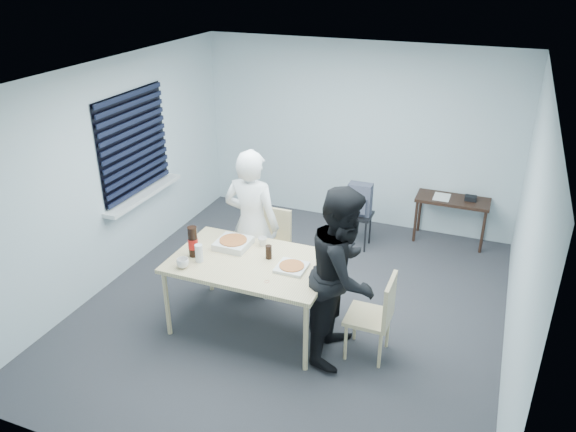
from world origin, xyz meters
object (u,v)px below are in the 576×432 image
at_px(mug_a, 183,263).
at_px(dining_table, 252,266).
at_px(person_white, 252,225).
at_px(person_black, 343,274).
at_px(stool, 359,221).
at_px(mug_b, 263,242).
at_px(soda_bottle, 193,242).
at_px(backpack, 360,200).
at_px(chair_right, 378,312).
at_px(side_table, 452,204).
at_px(chair_far, 272,240).

bearing_deg(mug_a, dining_table, 32.63).
bearing_deg(person_white, person_black, 152.93).
xyz_separation_m(stool, mug_b, (-0.59, -1.81, 0.47)).
relative_size(mug_a, soda_bottle, 0.37).
distance_m(backpack, soda_bottle, 2.56).
xyz_separation_m(chair_right, mug_a, (-1.91, -0.37, 0.33)).
bearing_deg(soda_bottle, person_white, 64.92).
distance_m(dining_table, stool, 2.25).
bearing_deg(side_table, backpack, -151.55).
bearing_deg(person_black, chair_right, -81.69).
bearing_deg(person_black, person_white, 62.93).
distance_m(chair_far, stool, 1.41).
relative_size(person_black, mug_a, 14.39).
height_order(chair_far, chair_right, same).
relative_size(chair_right, mug_a, 7.24).
distance_m(backpack, mug_b, 1.90).
bearing_deg(stool, dining_table, -104.67).
bearing_deg(backpack, side_table, 18.68).
height_order(dining_table, mug_b, mug_b).
bearing_deg(side_table, chair_far, -136.94).
bearing_deg(mug_b, mug_a, -127.73).
distance_m(stool, mug_b, 1.96).
distance_m(chair_right, mug_a, 1.97).
bearing_deg(side_table, mug_a, -126.07).
bearing_deg(side_table, person_black, -104.24).
xyz_separation_m(dining_table, person_white, (-0.27, 0.58, 0.15)).
bearing_deg(stool, mug_b, -108.11).
xyz_separation_m(person_black, mug_b, (-1.01, 0.39, -0.04)).
relative_size(dining_table, mug_a, 13.31).
height_order(dining_table, chair_far, chair_far).
bearing_deg(soda_bottle, mug_b, 39.27).
distance_m(person_white, side_table, 2.94).
distance_m(chair_right, person_white, 1.74).
xyz_separation_m(dining_table, stool, (0.56, 2.15, -0.37)).
bearing_deg(mug_a, chair_far, 74.37).
distance_m(person_black, mug_a, 1.59).
bearing_deg(mug_b, stool, 71.89).
xyz_separation_m(chair_right, side_table, (0.37, 2.76, 0.05)).
bearing_deg(dining_table, person_black, -3.13).
bearing_deg(soda_bottle, mug_a, -85.58).
bearing_deg(side_table, dining_table, -121.63).
bearing_deg(side_table, soda_bottle, -128.56).
distance_m(side_table, mug_b, 2.98).
distance_m(dining_table, person_black, 1.00).
relative_size(chair_far, person_white, 0.50).
xyz_separation_m(dining_table, soda_bottle, (-0.60, -0.12, 0.22)).
relative_size(chair_right, stool, 1.85).
xyz_separation_m(person_black, soda_bottle, (-1.58, -0.07, 0.07)).
distance_m(chair_right, backpack, 2.28).
relative_size(chair_right, person_black, 0.50).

